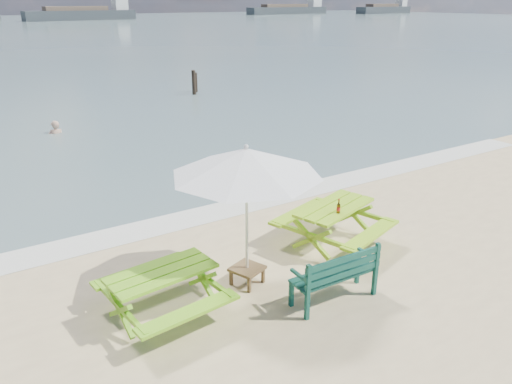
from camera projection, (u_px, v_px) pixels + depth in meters
foam_strip at (216, 212)px, 11.35m from camera, size 22.00×0.90×0.01m
picnic_table_left at (163, 294)px, 7.53m from camera, size 1.77×1.93×0.76m
picnic_table_right at (333, 226)px, 9.72m from camera, size 2.20×2.33×0.82m
park_bench at (334, 285)px, 7.95m from camera, size 1.47×0.55×0.89m
side_table at (247, 275)px, 8.44m from camera, size 0.62×0.62×0.31m
patio_umbrella at (246, 162)px, 7.71m from camera, size 3.12×3.12×2.40m
beer_bottle at (338, 208)px, 9.22m from camera, size 0.07×0.07×0.27m
swimmer at (57, 142)px, 18.15m from camera, size 0.58×0.38×1.57m
mooring_pilings at (195, 84)px, 25.41m from camera, size 0.58×0.78×1.41m
cargo_ships at (214, 12)px, 138.08m from camera, size 152.91×21.23×4.40m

